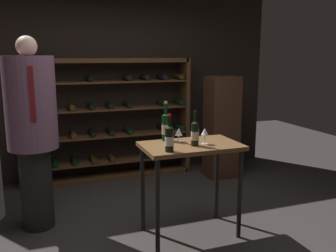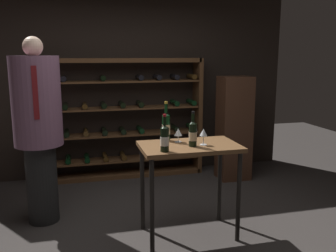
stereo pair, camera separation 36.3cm
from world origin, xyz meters
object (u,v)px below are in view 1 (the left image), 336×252
object	(u,v)px
tasting_table	(191,157)
wine_glass_stemmed_center	(205,132)
wine_rack	(109,120)
display_cabinet	(222,127)
wine_bottle_gold_foil	(195,133)
wine_bottle_amber_reserve	(169,138)
wine_glass_stemmed_right	(179,132)
wine_bottle_red_label	(166,126)
person_bystander_dark_jacket	(32,126)

from	to	relation	value
tasting_table	wine_glass_stemmed_center	size ratio (longest dim) A/B	6.01
wine_rack	display_cabinet	world-z (taller)	wine_rack
wine_bottle_gold_foil	wine_bottle_amber_reserve	bearing A→B (deg)	-158.34
wine_glass_stemmed_right	wine_bottle_gold_foil	bearing A→B (deg)	-66.30
wine_bottle_red_label	wine_glass_stemmed_right	world-z (taller)	wine_bottle_red_label
tasting_table	wine_glass_stemmed_right	xyz separation A→B (m)	(-0.08, 0.12, 0.23)
person_bystander_dark_jacket	wine_bottle_amber_reserve	distance (m)	1.44
person_bystander_dark_jacket	wine_glass_stemmed_center	xyz separation A→B (m)	(1.55, -0.74, -0.04)
wine_bottle_red_label	wine_bottle_gold_foil	xyz separation A→B (m)	(0.18, -0.30, -0.02)
display_cabinet	wine_glass_stemmed_right	distance (m)	1.86
tasting_table	wine_bottle_amber_reserve	xyz separation A→B (m)	(-0.29, -0.19, 0.25)
wine_rack	wine_bottle_red_label	world-z (taller)	wine_rack
person_bystander_dark_jacket	wine_bottle_gold_foil	bearing A→B (deg)	-23.77
tasting_table	wine_glass_stemmed_center	xyz separation A→B (m)	(0.12, -0.05, 0.25)
wine_bottle_amber_reserve	wine_bottle_gold_foil	bearing A→B (deg)	21.66
wine_rack	wine_glass_stemmed_right	world-z (taller)	wine_rack
wine_glass_stemmed_right	wine_rack	bearing A→B (deg)	99.91
wine_bottle_amber_reserve	person_bystander_dark_jacket	bearing A→B (deg)	142.09
display_cabinet	tasting_table	bearing A→B (deg)	-127.52
wine_rack	person_bystander_dark_jacket	bearing A→B (deg)	-128.49
display_cabinet	wine_bottle_amber_reserve	world-z (taller)	display_cabinet
wine_rack	tasting_table	xyz separation A→B (m)	(0.40, -1.98, -0.06)
wine_rack	wine_bottle_amber_reserve	xyz separation A→B (m)	(0.11, -2.18, 0.19)
tasting_table	wine_bottle_red_label	xyz separation A→B (m)	(-0.18, 0.22, 0.28)
tasting_table	wine_bottle_gold_foil	size ratio (longest dim) A/B	2.83
wine_bottle_amber_reserve	wine_glass_stemmed_right	xyz separation A→B (m)	(0.22, 0.32, -0.03)
wine_bottle_gold_foil	wine_glass_stemmed_center	size ratio (longest dim) A/B	2.12
wine_rack	wine_glass_stemmed_right	size ratio (longest dim) A/B	17.27
wine_rack	display_cabinet	bearing A→B (deg)	-17.45
wine_bottle_red_label	wine_bottle_gold_foil	bearing A→B (deg)	-58.15
tasting_table	wine_glass_stemmed_right	distance (m)	0.27
display_cabinet	wine_rack	bearing A→B (deg)	162.55
wine_glass_stemmed_center	tasting_table	bearing A→B (deg)	158.93
wine_bottle_red_label	wine_glass_stemmed_right	distance (m)	0.15
display_cabinet	wine_glass_stemmed_right	size ratio (longest dim) A/B	10.85
wine_glass_stemmed_center	wine_glass_stemmed_right	world-z (taller)	wine_glass_stemmed_center
wine_rack	wine_bottle_gold_foil	bearing A→B (deg)	-78.69
wine_rack	display_cabinet	xyz separation A→B (m)	(1.55, -0.49, -0.12)
person_bystander_dark_jacket	wine_glass_stemmed_center	bearing A→B (deg)	-21.25
tasting_table	person_bystander_dark_jacket	xyz separation A→B (m)	(-1.43, 0.69, 0.28)
wine_bottle_red_label	wine_rack	bearing A→B (deg)	97.35
person_bystander_dark_jacket	wine_glass_stemmed_center	world-z (taller)	person_bystander_dark_jacket
tasting_table	wine_bottle_amber_reserve	size ratio (longest dim) A/B	2.80
display_cabinet	wine_glass_stemmed_right	xyz separation A→B (m)	(-1.23, -1.37, 0.29)
person_bystander_dark_jacket	wine_glass_stemmed_right	world-z (taller)	person_bystander_dark_jacket
tasting_table	wine_glass_stemmed_center	bearing A→B (deg)	-21.07
tasting_table	wine_bottle_gold_foil	xyz separation A→B (m)	(0.01, -0.07, 0.26)
wine_glass_stemmed_right	wine_glass_stemmed_center	bearing A→B (deg)	-40.62
wine_bottle_gold_foil	wine_glass_stemmed_center	world-z (taller)	wine_bottle_gold_foil
wine_bottle_amber_reserve	wine_bottle_gold_foil	world-z (taller)	wine_bottle_amber_reserve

